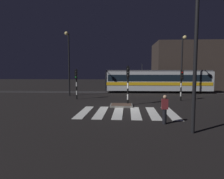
# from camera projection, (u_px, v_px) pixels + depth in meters

# --- Properties ---
(ground_plane) EXTENTS (120.00, 120.00, 0.00)m
(ground_plane) POSITION_uv_depth(u_px,v_px,m) (126.00, 109.00, 16.67)
(ground_plane) COLOR black
(rail_near) EXTENTS (80.00, 0.12, 0.03)m
(rail_near) POSITION_uv_depth(u_px,v_px,m) (125.00, 93.00, 28.75)
(rail_near) COLOR #59595E
(rail_near) RESTS_ON ground
(rail_far) EXTENTS (80.00, 0.12, 0.03)m
(rail_far) POSITION_uv_depth(u_px,v_px,m) (125.00, 92.00, 30.18)
(rail_far) COLOR #59595E
(rail_far) RESTS_ON ground
(crosswalk_zebra) EXTENTS (7.24, 4.81, 0.02)m
(crosswalk_zebra) POSITION_uv_depth(u_px,v_px,m) (127.00, 113.00, 15.06)
(crosswalk_zebra) COLOR silver
(crosswalk_zebra) RESTS_ON ground
(traffic_island) EXTENTS (1.94, 1.65, 0.18)m
(traffic_island) POSITION_uv_depth(u_px,v_px,m) (121.00, 105.00, 17.79)
(traffic_island) COLOR slate
(traffic_island) RESTS_ON ground
(traffic_light_median_centre) EXTENTS (0.36, 0.42, 3.58)m
(traffic_light_median_centre) POSITION_uv_depth(u_px,v_px,m) (128.00, 79.00, 18.08)
(traffic_light_median_centre) COLOR black
(traffic_light_median_centre) RESTS_ON ground
(traffic_light_corner_far_left) EXTENTS (0.36, 0.42, 3.32)m
(traffic_light_corner_far_left) POSITION_uv_depth(u_px,v_px,m) (76.00, 79.00, 22.03)
(traffic_light_corner_far_left) COLOR black
(traffic_light_corner_far_left) RESTS_ON ground
(traffic_light_corner_far_right) EXTENTS (0.36, 0.42, 3.27)m
(traffic_light_corner_far_right) POSITION_uv_depth(u_px,v_px,m) (182.00, 80.00, 20.93)
(traffic_light_corner_far_right) COLOR black
(traffic_light_corner_far_right) RESTS_ON ground
(street_lamp_trackside_right) EXTENTS (0.44, 1.21, 7.30)m
(street_lamp_trackside_right) POSITION_uv_depth(u_px,v_px,m) (183.00, 59.00, 24.70)
(street_lamp_trackside_right) COLOR black
(street_lamp_trackside_right) RESTS_ON ground
(street_lamp_trackside_left) EXTENTS (0.44, 1.21, 7.75)m
(street_lamp_trackside_left) POSITION_uv_depth(u_px,v_px,m) (68.00, 57.00, 24.73)
(street_lamp_trackside_left) COLOR black
(street_lamp_trackside_left) RESTS_ON ground
(street_lamp_near_kerb) EXTENTS (0.44, 1.21, 7.21)m
(street_lamp_near_kerb) POSITION_uv_depth(u_px,v_px,m) (198.00, 40.00, 9.46)
(street_lamp_near_kerb) COLOR black
(street_lamp_near_kerb) RESTS_ON ground
(tram) EXTENTS (15.05, 2.58, 4.15)m
(tram) POSITION_uv_depth(u_px,v_px,m) (157.00, 81.00, 29.05)
(tram) COLOR silver
(tram) RESTS_ON ground
(pedestrian_waiting_at_kerb) EXTENTS (0.36, 0.24, 1.71)m
(pedestrian_waiting_at_kerb) POSITION_uv_depth(u_px,v_px,m) (165.00, 109.00, 11.78)
(pedestrian_waiting_at_kerb) COLOR black
(pedestrian_waiting_at_kerb) RESTS_ON ground
(building_backdrop) EXTENTS (16.15, 8.00, 8.10)m
(building_backdrop) POSITION_uv_depth(u_px,v_px,m) (200.00, 66.00, 36.18)
(building_backdrop) COLOR #382D28
(building_backdrop) RESTS_ON ground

